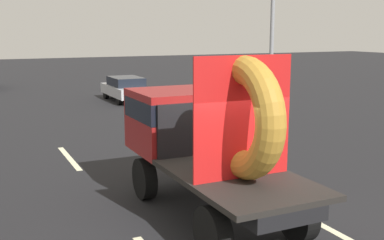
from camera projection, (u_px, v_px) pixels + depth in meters
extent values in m
plane|color=black|center=(244.00, 227.00, 9.06)|extent=(120.00, 120.00, 0.00)
cylinder|color=black|center=(145.00, 178.00, 10.53)|extent=(0.28, 0.91, 0.91)
cylinder|color=black|center=(213.00, 169.00, 11.25)|extent=(0.28, 0.91, 0.91)
cylinder|color=black|center=(212.00, 233.00, 7.69)|extent=(0.28, 0.91, 0.91)
cylinder|color=black|center=(298.00, 216.00, 8.41)|extent=(0.28, 0.91, 0.91)
cube|color=black|center=(214.00, 174.00, 9.35)|extent=(1.30, 5.09, 0.25)
cube|color=maroon|center=(179.00, 120.00, 10.66)|extent=(2.00, 1.79, 1.35)
cube|color=black|center=(180.00, 107.00, 10.56)|extent=(2.02, 1.70, 0.44)
cube|color=black|center=(238.00, 178.00, 8.52)|extent=(2.00, 3.30, 0.10)
cube|color=black|center=(198.00, 129.00, 9.83)|extent=(1.80, 0.08, 1.10)
torus|color=#B7842D|center=(243.00, 118.00, 8.18)|extent=(0.50, 2.14, 2.14)
cube|color=red|center=(243.00, 118.00, 8.18)|extent=(1.90, 0.03, 2.14)
cylinder|color=black|center=(106.00, 93.00, 26.17)|extent=(0.20, 0.59, 0.59)
cylinder|color=black|center=(131.00, 92.00, 26.78)|extent=(0.20, 0.59, 0.59)
cylinder|color=black|center=(120.00, 99.00, 23.96)|extent=(0.20, 0.59, 0.59)
cylinder|color=black|center=(147.00, 97.00, 24.57)|extent=(0.20, 0.59, 0.59)
cube|color=silver|center=(126.00, 90.00, 25.32)|extent=(1.67, 3.89, 0.51)
cube|color=black|center=(126.00, 81.00, 25.15)|extent=(1.50, 2.18, 0.46)
cylinder|color=gray|center=(271.00, 60.00, 18.55)|extent=(0.16, 0.16, 5.08)
cube|color=beige|center=(69.00, 158.00, 13.94)|extent=(0.16, 2.82, 0.01)
cube|color=beige|center=(178.00, 148.00, 15.20)|extent=(0.16, 2.60, 0.01)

